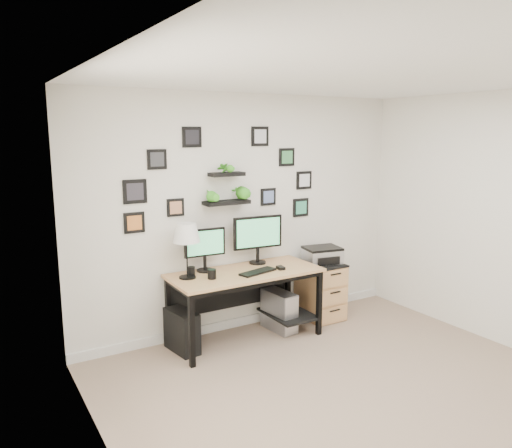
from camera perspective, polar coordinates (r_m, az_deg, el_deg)
room at (r=5.86m, az=-0.94°, el=-10.90°), size 4.00×4.00×4.00m
desk at (r=5.32m, az=-1.08°, el=-6.58°), size 1.60×0.70×0.75m
monitor_left at (r=5.20m, az=-5.87°, el=-2.59°), size 0.45×0.18×0.46m
monitor_right at (r=5.47m, az=0.21°, el=-1.33°), size 0.57×0.20×0.53m
keyboard at (r=5.18m, az=0.20°, el=-5.49°), size 0.44×0.23×0.02m
mouse at (r=5.32m, az=2.83°, el=-5.02°), size 0.08×0.11×0.03m
table_lamp at (r=4.95m, az=-7.96°, el=-1.17°), size 0.27×0.27×0.56m
mug at (r=4.99m, az=-5.07°, el=-5.72°), size 0.09×0.09×0.10m
pen_cup at (r=5.10m, az=-7.41°, el=-5.40°), size 0.08×0.08×0.10m
pc_tower_black at (r=5.19m, az=-8.47°, el=-12.00°), size 0.25×0.45×0.42m
pc_tower_grey at (r=5.65m, az=2.67°, el=-9.88°), size 0.23×0.46×0.44m
file_cabinet at (r=6.02m, az=7.42°, el=-7.54°), size 0.43×0.53×0.67m
printer at (r=5.92m, az=7.58°, el=-3.52°), size 0.46×0.39×0.19m
wall_decor at (r=5.30m, az=-3.35°, el=4.70°), size 2.26×0.18×1.05m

